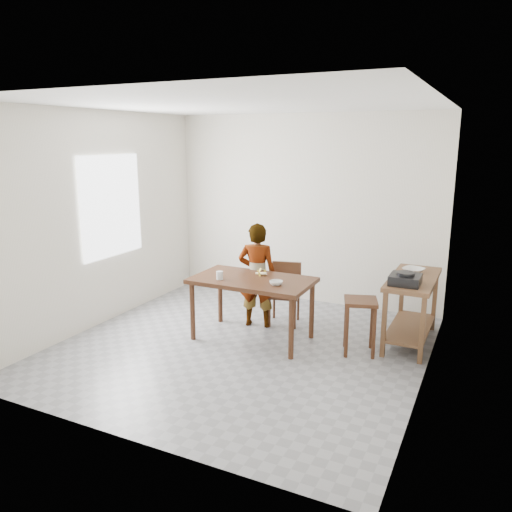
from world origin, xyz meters
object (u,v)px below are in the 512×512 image
at_px(prep_counter, 411,310).
at_px(child, 257,275).
at_px(dining_chair, 284,294).
at_px(dining_table, 252,309).
at_px(stool, 360,326).

distance_m(prep_counter, child, 1.90).
height_order(child, dining_chair, child).
xyz_separation_m(child, dining_chair, (0.29, 0.21, -0.28)).
distance_m(dining_table, dining_chair, 0.65).
height_order(child, stool, child).
bearing_deg(dining_table, child, 108.33).
xyz_separation_m(prep_counter, stool, (-0.46, -0.55, -0.09)).
xyz_separation_m(dining_table, prep_counter, (1.72, 0.70, 0.03)).
relative_size(child, stool, 2.14).
bearing_deg(dining_table, dining_chair, 76.99).
bearing_deg(stool, dining_table, -173.10).
bearing_deg(stool, dining_chair, 156.41).
bearing_deg(dining_chair, prep_counter, -11.07).
height_order(dining_table, dining_chair, dining_chair).
xyz_separation_m(dining_chair, stool, (1.11, -0.48, -0.08)).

